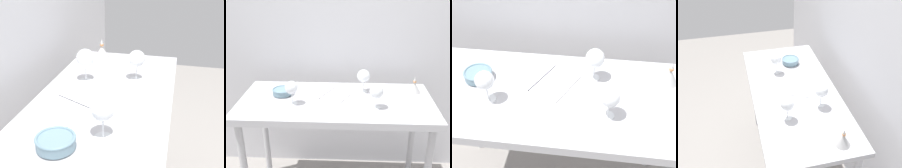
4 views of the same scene
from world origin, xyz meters
TOP-DOWN VIEW (x-y plane):
  - steel_counter at (0.00, -0.01)m, footprint 1.40×0.65m
  - wine_glass_far_right at (0.20, 0.14)m, footprint 0.10×0.10m
  - wine_glass_near_left at (-0.30, -0.09)m, footprint 0.09×0.09m
  - wine_glass_near_right at (0.28, -0.12)m, footprint 0.09×0.09m
  - open_notebook at (-0.07, 0.10)m, footprint 0.40×0.36m
  - tasting_sheet_upper at (0.45, -0.02)m, footprint 0.21×0.24m
  - tasting_bowl at (-0.41, 0.06)m, footprint 0.15×0.15m
  - decanter_funnel at (0.59, 0.15)m, footprint 0.10×0.10m

SIDE VIEW (x-z plane):
  - steel_counter at x=0.00m, z-range 0.34..1.24m
  - tasting_sheet_upper at x=0.45m, z-range 0.90..0.90m
  - open_notebook at x=-0.07m, z-range 0.90..0.91m
  - tasting_bowl at x=-0.41m, z-range 0.90..0.95m
  - decanter_funnel at x=0.59m, z-range 0.88..1.01m
  - wine_glass_near_right at x=0.28m, z-range 0.93..1.10m
  - wine_glass_near_left at x=-0.30m, z-range 0.93..1.11m
  - wine_glass_far_right at x=0.20m, z-range 0.94..1.12m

